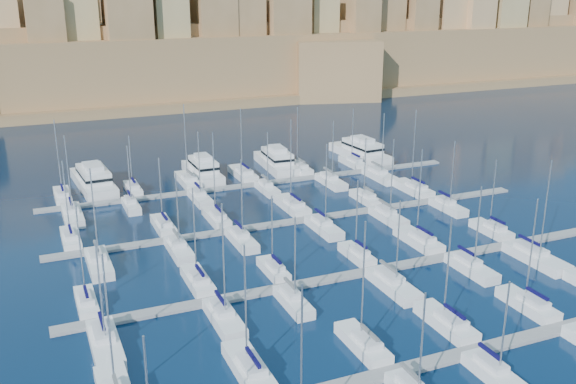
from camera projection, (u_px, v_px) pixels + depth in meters
name	position (u px, v px, depth m)	size (l,w,h in m)	color
ground	(333.00, 242.00, 98.83)	(600.00, 600.00, 0.00)	black
pontoon_near	(475.00, 351.00, 68.99)	(84.00, 2.00, 0.40)	slate
pontoon_mid_near	(372.00, 271.00, 88.26)	(84.00, 2.00, 0.40)	slate
pontoon_mid_far	(306.00, 220.00, 107.52)	(84.00, 2.00, 0.40)	slate
pontoon_far	(260.00, 184.00, 126.78)	(84.00, 2.00, 0.40)	slate
sailboat_1	(249.00, 368.00, 64.92)	(2.86, 9.52, 14.37)	silver
sailboat_2	(363.00, 343.00, 69.38)	(2.61, 8.68, 15.01)	silver
sailboat_3	(446.00, 322.00, 73.75)	(2.78, 9.26, 13.52)	silver
sailboat_4	(528.00, 304.00, 77.91)	(2.62, 8.75, 14.40)	silver
sailboat_9	(495.00, 374.00, 63.97)	(2.41, 8.03, 11.45)	silver
sailboat_12	(86.00, 302.00, 78.39)	(2.32, 7.74, 13.47)	silver
sailboat_13	(198.00, 281.00, 84.10)	(2.64, 8.79, 13.66)	silver
sailboat_14	(274.00, 270.00, 87.45)	(2.26, 7.53, 11.51)	silver
sailboat_15	(357.00, 254.00, 92.35)	(2.31, 7.70, 12.07)	silver
sailboat_16	(419.00, 240.00, 97.45)	(2.96, 9.87, 15.15)	silver
sailboat_17	(492.00, 230.00, 101.61)	(2.45, 8.17, 12.36)	silver
sailboat_18	(105.00, 344.00, 69.36)	(2.99, 9.97, 13.31)	silver
sailboat_19	(224.00, 318.00, 74.71)	(2.78, 9.25, 15.33)	silver
sailboat_20	(293.00, 301.00, 78.66)	(2.38, 7.93, 12.25)	silver
sailboat_21	(393.00, 285.00, 82.96)	(2.92, 9.75, 12.72)	silver
sailboat_22	(471.00, 268.00, 88.03)	(2.69, 8.96, 12.91)	silver
sailboat_23	(535.00, 257.00, 91.22)	(3.20, 10.68, 15.55)	silver
sailboat_24	(71.00, 238.00, 98.12)	(2.60, 8.68, 13.21)	silver
sailboat_25	(163.00, 225.00, 103.43)	(2.60, 8.66, 12.18)	silver
sailboat_26	(217.00, 217.00, 106.86)	(2.68, 8.93, 15.43)	silver
sailboat_27	(292.00, 205.00, 112.62)	(3.06, 10.21, 16.34)	silver
sailboat_28	(365.00, 198.00, 116.88)	(2.39, 7.96, 12.09)	silver
sailboat_29	(413.00, 189.00, 121.96)	(3.07, 10.23, 16.12)	silver
sailboat_30	(99.00, 263.00, 89.43)	(2.99, 9.95, 14.98)	silver
sailboat_31	(179.00, 249.00, 94.16)	(2.67, 8.89, 12.86)	silver
sailboat_32	(242.00, 239.00, 97.73)	(2.69, 8.98, 13.82)	silver
sailboat_33	(324.00, 227.00, 102.74)	(2.79, 9.29, 14.82)	silver
sailboat_34	(388.00, 216.00, 107.38)	(2.68, 8.94, 14.46)	silver
sailboat_35	(448.00, 207.00, 112.21)	(2.51, 8.37, 12.93)	silver
sailboat_36	(63.00, 196.00, 117.82)	(2.77, 9.23, 15.16)	silver
sailboat_37	(133.00, 189.00, 122.09)	(2.44, 8.14, 11.23)	silver
sailboat_38	(188.00, 180.00, 127.08)	(3.09, 10.28, 16.19)	silver
sailboat_39	(243.00, 174.00, 131.52)	(3.18, 10.60, 14.54)	silver
sailboat_40	(298.00, 168.00, 135.64)	(2.89, 9.63, 13.94)	silver
sailboat_41	(353.00, 162.00, 140.00)	(2.60, 8.68, 12.82)	silver
sailboat_42	(73.00, 215.00, 108.01)	(3.07, 10.22, 14.94)	silver
sailboat_43	(131.00, 205.00, 112.83)	(2.31, 7.68, 11.93)	silver
sailboat_44	(200.00, 198.00, 116.88)	(2.66, 8.88, 13.44)	silver
sailboat_45	(267.00, 188.00, 122.19)	(2.41, 8.04, 12.06)	silver
sailboat_46	(331.00, 181.00, 126.55)	(2.81, 9.36, 13.31)	silver
sailboat_47	(380.00, 176.00, 130.30)	(3.03, 10.09, 13.95)	silver
motor_yacht_a	(94.00, 179.00, 124.34)	(7.11, 19.43, 5.25)	silver
motor_yacht_b	(203.00, 170.00, 130.91)	(4.92, 15.80, 5.25)	silver
motor_yacht_c	(277.00, 161.00, 137.56)	(6.18, 17.28, 5.25)	silver
motor_yacht_d	(361.00, 151.00, 145.90)	(7.06, 18.68, 5.25)	silver
fortified_city	(138.00, 52.00, 230.16)	(460.00, 108.95, 59.52)	brown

